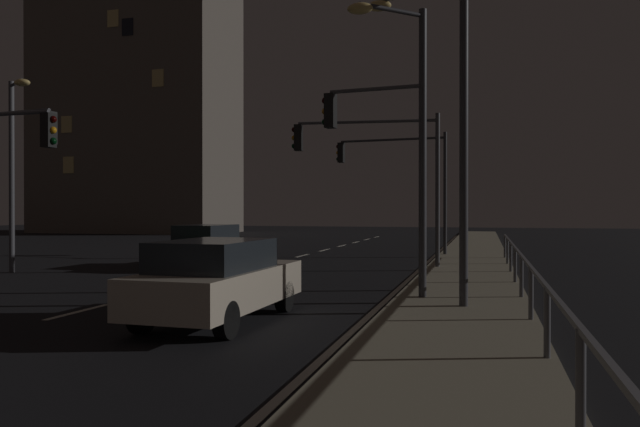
# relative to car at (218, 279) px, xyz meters

# --- Properties ---
(ground_plane) EXTENTS (112.00, 112.00, 0.00)m
(ground_plane) POSITION_rel_car_xyz_m (-3.31, 8.78, -0.82)
(ground_plane) COLOR black
(ground_plane) RESTS_ON ground
(sidewalk_right) EXTENTS (2.95, 77.00, 0.14)m
(sidewalk_right) POSITION_rel_car_xyz_m (4.37, 8.78, -0.75)
(sidewalk_right) COLOR gray
(sidewalk_right) RESTS_ON ground
(lane_markings_center) EXTENTS (0.14, 50.00, 0.01)m
(lane_markings_center) POSITION_rel_car_xyz_m (-3.31, 12.28, -0.82)
(lane_markings_center) COLOR silver
(lane_markings_center) RESTS_ON ground
(lane_edge_line) EXTENTS (0.14, 53.00, 0.01)m
(lane_edge_line) POSITION_rel_car_xyz_m (2.65, 13.78, -0.82)
(lane_edge_line) COLOR silver
(lane_edge_line) RESTS_ON ground
(car) EXTENTS (1.91, 4.44, 1.57)m
(car) POSITION_rel_car_xyz_m (0.00, 0.00, 0.00)
(car) COLOR beige
(car) RESTS_ON ground
(car_oncoming) EXTENTS (1.93, 4.45, 1.57)m
(car_oncoming) POSITION_rel_car_xyz_m (-5.30, 10.17, 0.00)
(car_oncoming) COLOR #14592D
(car_oncoming) RESTS_ON ground
(traffic_light_near_right) EXTENTS (5.30, 0.80, 5.41)m
(traffic_light_near_right) POSITION_rel_car_xyz_m (0.98, 10.77, 3.20)
(traffic_light_near_right) COLOR #4C4C51
(traffic_light_near_right) RESTS_ON sidewalk_right
(traffic_light_overhead_east) EXTENTS (2.89, 0.55, 5.31)m
(traffic_light_overhead_east) POSITION_rel_car_xyz_m (-8.77, 4.53, 2.87)
(traffic_light_overhead_east) COLOR #38383D
(traffic_light_overhead_east) RESTS_ON ground
(traffic_light_far_center) EXTENTS (2.89, 0.48, 5.54)m
(traffic_light_far_center) POSITION_rel_car_xyz_m (2.10, 5.69, 3.16)
(traffic_light_far_center) COLOR #38383D
(traffic_light_far_center) RESTS_ON sidewalk_right
(traffic_light_near_left) EXTENTS (3.33, 0.35, 5.12)m
(traffic_light_near_left) POSITION_rel_car_xyz_m (-8.39, 3.68, 2.76)
(traffic_light_near_left) COLOR #2D3033
(traffic_light_near_left) RESTS_ON ground
(traffic_light_mid_right) EXTENTS (5.25, 0.68, 5.51)m
(traffic_light_mid_right) POSITION_rel_car_xyz_m (0.90, 17.38, 3.27)
(traffic_light_mid_right) COLOR #38383D
(traffic_light_mid_right) RESTS_ON sidewalk_right
(street_lamp_far_end) EXTENTS (2.30, 1.19, 6.95)m
(street_lamp_far_end) POSITION_rel_car_xyz_m (4.08, 2.50, 3.57)
(street_lamp_far_end) COLOR #38383D
(street_lamp_far_end) RESTS_ON sidewalk_right
(street_lamp_corner) EXTENTS (1.44, 0.99, 6.51)m
(street_lamp_corner) POSITION_rel_car_xyz_m (-10.44, 6.33, 3.12)
(street_lamp_corner) COLOR #4C4C51
(street_lamp_corner) RESTS_ON ground
(street_lamp_across_street) EXTENTS (1.60, 1.44, 6.60)m
(street_lamp_across_street) POSITION_rel_car_xyz_m (3.26, 3.19, 3.34)
(street_lamp_across_street) COLOR #38383D
(street_lamp_across_street) RESTS_ON sidewalk_right
(barrier_fence) EXTENTS (0.09, 26.63, 0.98)m
(barrier_fence) POSITION_rel_car_xyz_m (5.70, 2.55, 0.06)
(barrier_fence) COLOR #59595E
(barrier_fence) RESTS_ON sidewalk_right
(building_distant) EXTENTS (18.05, 9.02, 22.82)m
(building_distant) POSITION_rel_car_xyz_m (-27.11, 40.31, 10.59)
(building_distant) COLOR #6B6056
(building_distant) RESTS_ON ground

